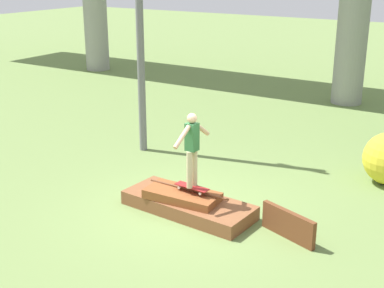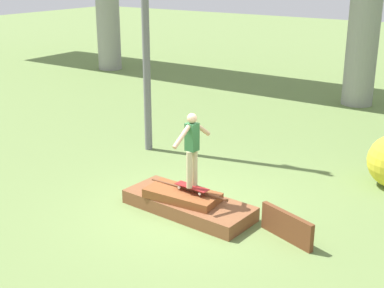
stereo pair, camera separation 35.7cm
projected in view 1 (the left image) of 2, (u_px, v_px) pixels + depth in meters
name	position (u px, v px, depth m)	size (l,w,h in m)	color
ground_plane	(188.00, 211.00, 11.11)	(80.00, 80.00, 0.00)	olive
scrap_pile	(187.00, 203.00, 11.04)	(2.84, 1.26, 0.52)	brown
scrap_plank_loose	(288.00, 225.00, 9.98)	(1.20, 0.51, 0.54)	brown
skateboard	(192.00, 187.00, 10.83)	(0.77, 0.26, 0.09)	maroon
skater	(192.00, 145.00, 10.54)	(0.23, 1.15, 1.53)	#C6B78E
utility_pole	(139.00, 4.00, 13.53)	(1.30, 0.20, 7.56)	slate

